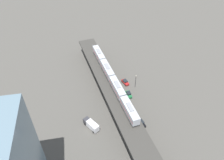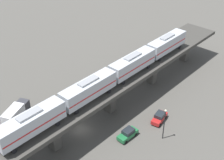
{
  "view_description": "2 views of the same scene",
  "coord_description": "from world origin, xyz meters",
  "px_view_note": "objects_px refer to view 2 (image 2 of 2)",
  "views": [
    {
      "loc": [
        12.31,
        61.08,
        69.14
      ],
      "look_at": [
        -0.16,
        -7.63,
        8.78
      ],
      "focal_mm": 35.0,
      "sensor_mm": 36.0,
      "label": 1
    },
    {
      "loc": [
        -40.23,
        24.23,
        41.8
      ],
      "look_at": [
        -0.16,
        -7.63,
        8.78
      ],
      "focal_mm": 50.0,
      "sensor_mm": 36.0,
      "label": 2
    }
  ],
  "objects_px": {
    "subway_train": "(112,75)",
    "street_lamp": "(164,122)",
    "delivery_truck": "(16,113)",
    "street_car_green": "(128,134)",
    "street_car_red": "(159,117)"
  },
  "relations": [
    {
      "from": "delivery_truck",
      "to": "street_lamp",
      "type": "distance_m",
      "value": 29.89
    },
    {
      "from": "subway_train",
      "to": "street_lamp",
      "type": "bearing_deg",
      "value": -164.45
    },
    {
      "from": "street_car_red",
      "to": "subway_train",
      "type": "bearing_deg",
      "value": 40.47
    },
    {
      "from": "street_lamp",
      "to": "delivery_truck",
      "type": "bearing_deg",
      "value": 40.86
    },
    {
      "from": "street_car_green",
      "to": "street_car_red",
      "type": "height_order",
      "value": "same"
    },
    {
      "from": "subway_train",
      "to": "street_car_red",
      "type": "bearing_deg",
      "value": -139.53
    },
    {
      "from": "street_lamp",
      "to": "street_car_red",
      "type": "bearing_deg",
      "value": -38.56
    },
    {
      "from": "street_car_green",
      "to": "delivery_truck",
      "type": "bearing_deg",
      "value": 38.42
    },
    {
      "from": "subway_train",
      "to": "street_car_red",
      "type": "xyz_separation_m",
      "value": [
        -7.51,
        -6.41,
        -8.88
      ]
    },
    {
      "from": "delivery_truck",
      "to": "street_car_red",
      "type": "bearing_deg",
      "value": -129.21
    },
    {
      "from": "street_lamp",
      "to": "street_car_green",
      "type": "bearing_deg",
      "value": 49.38
    },
    {
      "from": "subway_train",
      "to": "street_car_green",
      "type": "height_order",
      "value": "subway_train"
    },
    {
      "from": "subway_train",
      "to": "street_lamp",
      "type": "xyz_separation_m",
      "value": [
        -11.53,
        -3.21,
        -5.71
      ]
    },
    {
      "from": "street_car_red",
      "to": "street_lamp",
      "type": "xyz_separation_m",
      "value": [
        -4.02,
        3.2,
        3.17
      ]
    },
    {
      "from": "delivery_truck",
      "to": "street_lamp",
      "type": "relative_size",
      "value": 1.04
    }
  ]
}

